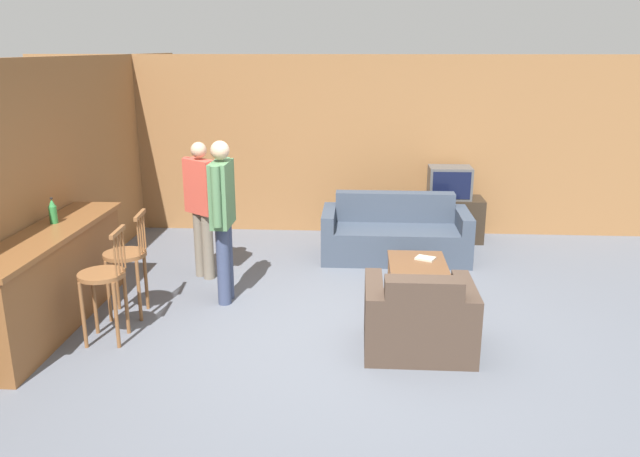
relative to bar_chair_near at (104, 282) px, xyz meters
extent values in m
plane|color=#565B66|center=(2.14, 0.20, -0.60)|extent=(24.00, 24.00, 0.00)
cube|color=olive|center=(2.14, 3.86, 0.70)|extent=(9.40, 0.08, 2.60)
cube|color=olive|center=(-0.99, 1.53, 0.70)|extent=(0.08, 8.66, 2.60)
cube|color=brown|center=(-0.65, 0.28, -0.13)|extent=(0.47, 2.43, 0.93)
cube|color=brown|center=(-0.65, 0.28, 0.35)|extent=(0.55, 2.49, 0.05)
cylinder|color=brown|center=(-0.02, 0.00, 0.07)|extent=(0.46, 0.46, 0.04)
cylinder|color=brown|center=(-0.18, 0.14, -0.27)|extent=(0.04, 0.04, 0.65)
cylinder|color=brown|center=(-0.16, -0.16, -0.27)|extent=(0.04, 0.04, 0.65)
cylinder|color=brown|center=(0.13, 0.16, -0.27)|extent=(0.04, 0.04, 0.65)
cylinder|color=brown|center=(0.15, -0.14, -0.27)|extent=(0.04, 0.04, 0.65)
cylinder|color=brown|center=(0.16, 0.14, 0.28)|extent=(0.02, 0.02, 0.37)
cylinder|color=brown|center=(0.17, 0.05, 0.28)|extent=(0.02, 0.02, 0.37)
cylinder|color=brown|center=(0.17, -0.03, 0.28)|extent=(0.02, 0.02, 0.37)
cylinder|color=brown|center=(0.18, -0.12, 0.28)|extent=(0.02, 0.02, 0.37)
cube|color=brown|center=(0.17, 0.01, 0.48)|extent=(0.06, 0.37, 0.04)
cylinder|color=brown|center=(-0.02, 0.59, 0.07)|extent=(0.48, 0.48, 0.04)
cylinder|color=brown|center=(-0.18, 0.73, -0.27)|extent=(0.04, 0.04, 0.65)
cylinder|color=brown|center=(-0.15, 0.42, -0.27)|extent=(0.04, 0.04, 0.65)
cylinder|color=brown|center=(0.12, 0.76, -0.27)|extent=(0.04, 0.04, 0.65)
cylinder|color=brown|center=(0.15, 0.45, -0.27)|extent=(0.04, 0.04, 0.65)
cylinder|color=brown|center=(0.16, 0.74, 0.28)|extent=(0.02, 0.02, 0.37)
cylinder|color=brown|center=(0.16, 0.65, 0.28)|extent=(0.02, 0.02, 0.37)
cylinder|color=brown|center=(0.17, 0.57, 0.28)|extent=(0.02, 0.02, 0.37)
cylinder|color=brown|center=(0.18, 0.48, 0.28)|extent=(0.02, 0.02, 0.37)
cube|color=brown|center=(0.17, 0.61, 0.48)|extent=(0.07, 0.37, 0.04)
cube|color=#384251|center=(2.84, 2.60, -0.38)|extent=(1.59, 0.87, 0.43)
cube|color=#384251|center=(2.84, 2.92, 0.03)|extent=(1.59, 0.22, 0.39)
cube|color=#384251|center=(1.97, 2.60, -0.27)|extent=(0.16, 0.87, 0.65)
cube|color=#384251|center=(3.72, 2.60, -0.27)|extent=(0.16, 0.87, 0.65)
cube|color=#423328|center=(2.92, 0.01, -0.38)|extent=(0.67, 0.82, 0.43)
cube|color=#423328|center=(2.92, -0.29, 0.02)|extent=(0.67, 0.22, 0.37)
cube|color=#423328|center=(3.34, 0.01, -0.28)|extent=(0.16, 0.82, 0.64)
cube|color=#423328|center=(2.51, 0.01, -0.28)|extent=(0.16, 0.82, 0.64)
cube|color=brown|center=(3.03, 1.30, -0.25)|extent=(0.64, 1.03, 0.04)
cube|color=brown|center=(2.75, 0.82, -0.43)|extent=(0.06, 0.06, 0.33)
cube|color=brown|center=(3.31, 0.82, -0.43)|extent=(0.06, 0.06, 0.33)
cube|color=brown|center=(2.75, 1.77, -0.43)|extent=(0.06, 0.06, 0.33)
cube|color=brown|center=(3.31, 1.77, -0.43)|extent=(0.06, 0.06, 0.33)
cube|color=#2D2319|center=(3.64, 3.48, -0.29)|extent=(0.99, 0.50, 0.62)
cube|color=#4C4C4C|center=(3.64, 3.48, 0.25)|extent=(0.59, 0.41, 0.45)
cube|color=black|center=(3.64, 3.27, 0.25)|extent=(0.52, 0.01, 0.38)
cylinder|color=#2D7F3D|center=(-0.73, 0.62, 0.47)|extent=(0.08, 0.08, 0.18)
cone|color=#2D7F3D|center=(-0.73, 0.62, 0.59)|extent=(0.07, 0.07, 0.08)
cylinder|color=black|center=(-0.73, 0.62, 0.64)|extent=(0.03, 0.03, 0.02)
cube|color=#B7AD99|center=(3.13, 1.50, -0.22)|extent=(0.26, 0.23, 0.02)
cylinder|color=#756B5B|center=(0.44, 1.80, -0.19)|extent=(0.13, 0.13, 0.81)
cylinder|color=#756B5B|center=(0.56, 1.70, -0.19)|extent=(0.13, 0.13, 0.81)
cube|color=#CC4C3D|center=(0.50, 1.75, 0.53)|extent=(0.45, 0.40, 0.64)
cylinder|color=#CC4C3D|center=(0.31, 1.89, 0.55)|extent=(0.09, 0.09, 0.59)
cylinder|color=#CC4C3D|center=(0.69, 1.60, 0.55)|extent=(0.09, 0.09, 0.59)
sphere|color=tan|center=(0.50, 1.75, 0.96)|extent=(0.18, 0.18, 0.18)
cylinder|color=#384260|center=(0.91, 0.95, -0.16)|extent=(0.14, 0.14, 0.87)
cylinder|color=#384260|center=(0.91, 1.11, -0.16)|extent=(0.14, 0.14, 0.87)
cube|color=#4C754C|center=(0.91, 1.03, 0.61)|extent=(0.19, 0.46, 0.69)
cylinder|color=#4C754C|center=(0.91, 0.78, 0.64)|extent=(0.09, 0.09, 0.63)
cylinder|color=#4C754C|center=(0.92, 1.28, 0.64)|extent=(0.09, 0.09, 0.63)
sphere|color=tan|center=(0.91, 1.03, 1.07)|extent=(0.20, 0.20, 0.20)
camera|label=1|loc=(2.35, -5.29, 2.10)|focal=35.00mm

